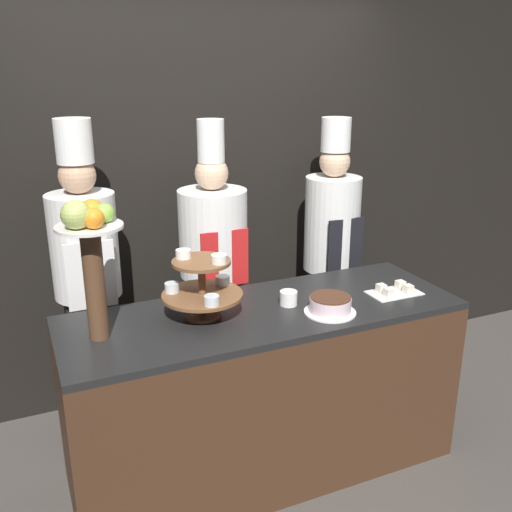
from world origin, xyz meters
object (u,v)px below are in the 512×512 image
Objects in this scene: chef_center_left at (214,264)px; cup_white at (289,298)px; cake_square_tray at (394,290)px; tiered_stand at (202,286)px; chef_left at (87,273)px; fruit_pedestal at (90,246)px; cake_round at (330,305)px; chef_center_right at (331,244)px.

cup_white is at bearing -74.81° from chef_center_left.
cake_square_tray is 1.05m from chef_center_left.
tiered_stand is 0.75m from chef_left.
cake_square_tray is (1.52, -0.10, -0.41)m from fruit_pedestal.
tiered_stand is 0.63m from cake_round.
chef_left reaches higher than cup_white.
chef_left reaches higher than chef_center_left.
chef_center_right is (1.57, 0.62, -0.36)m from fruit_pedestal.
chef_center_left reaches higher than cake_round.
cake_square_tray is at bearing -7.04° from tiered_stand.
cake_round is at bearing -50.51° from cup_white.
chef_center_right is at bearing 86.50° from cake_square_tray.
cake_square_tray is at bearing -9.05° from cup_white.
cup_white is at bearing -35.30° from chef_left.
cake_square_tray is 0.73m from chef_center_right.
chef_center_left is (-0.76, 0.73, 0.02)m from cake_square_tray.
chef_left reaches higher than cake_round.
fruit_pedestal is 0.35× the size of chef_left.
chef_center_left is (-0.31, 0.81, 0.00)m from cake_round.
cake_round is 0.14× the size of chef_center_left.
chef_center_right reaches higher than cup_white.
fruit_pedestal is at bearing -140.89° from chef_center_left.
cake_round is at bearing -19.35° from tiered_stand.
chef_center_right is (1.52, -0.00, -0.03)m from chef_left.
cake_square_tray is at bearing -3.84° from fruit_pedestal.
tiered_stand is 1.52× the size of cake_round.
chef_left reaches higher than cake_square_tray.
tiered_stand is 0.22× the size of chef_center_left.
tiered_stand is at bearing -53.04° from chef_left.
fruit_pedestal is 0.36× the size of chef_center_left.
tiered_stand is 0.21× the size of chef_left.
cake_round is 1.31m from chef_left.
cup_white is (-0.14, 0.17, -0.00)m from cake_round.
cup_white is 0.66m from chef_center_left.
fruit_pedestal is 2.32× the size of cake_square_tray.
tiered_stand reaches higher than cake_round.
cup_white is 0.59m from cake_square_tray.
fruit_pedestal reaches higher than cake_square_tray.
chef_left is (-1.04, 0.81, 0.05)m from cake_round.
cake_square_tray is (0.44, 0.08, -0.02)m from cake_round.
cake_round reaches higher than cake_square_tray.
fruit_pedestal is at bearing 179.44° from cup_white.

